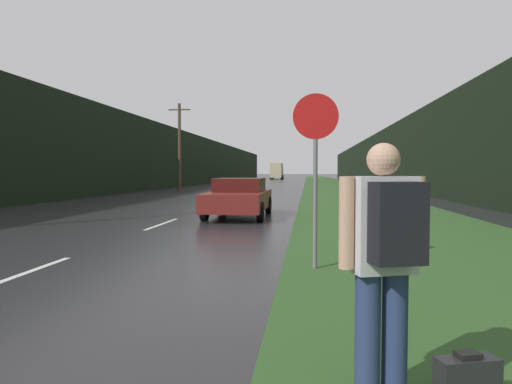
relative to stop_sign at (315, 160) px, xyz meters
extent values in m
cube|color=#2D5123|center=(2.47, 32.16, -1.77)|extent=(6.00, 240.00, 0.02)
cube|color=silver|center=(-4.51, -1.02, -1.77)|extent=(0.12, 3.00, 0.01)
cube|color=silver|center=(-4.51, 5.98, -1.77)|extent=(0.12, 3.00, 0.01)
cube|color=silver|center=(-4.51, 12.98, -1.77)|extent=(0.12, 3.00, 0.01)
cube|color=silver|center=(-4.51, 19.98, -1.77)|extent=(0.12, 3.00, 0.01)
cube|color=silver|center=(-4.51, 26.98, -1.77)|extent=(0.12, 3.00, 0.01)
cube|color=black|center=(-14.48, 42.16, 1.24)|extent=(2.00, 140.00, 6.02)
cube|color=black|center=(8.47, 42.16, 1.17)|extent=(2.00, 140.00, 5.90)
cylinder|color=#4C3823|center=(-10.55, 28.96, 1.78)|extent=(0.24, 0.24, 7.12)
cube|color=#4C3823|center=(-10.55, 28.96, 4.85)|extent=(1.80, 0.10, 0.10)
cylinder|color=slate|center=(0.00, 0.00, -0.72)|extent=(0.07, 0.07, 2.11)
cylinder|color=#B71414|center=(0.00, 0.00, 0.70)|extent=(0.73, 0.02, 0.73)
cylinder|color=navy|center=(0.29, -4.29, -1.32)|extent=(0.17, 0.17, 0.91)
cylinder|color=navy|center=(0.48, -4.23, -1.32)|extent=(0.17, 0.17, 0.91)
cube|color=silver|center=(0.39, -4.26, -0.55)|extent=(0.47, 0.35, 0.65)
sphere|color=tan|center=(0.39, -4.26, -0.11)|extent=(0.22, 0.22, 0.22)
cylinder|color=tan|center=(0.14, -4.33, -0.53)|extent=(0.10, 0.10, 0.62)
cylinder|color=tan|center=(0.63, -4.18, -0.53)|extent=(0.10, 0.10, 0.62)
cube|color=black|center=(0.45, -4.45, -0.51)|extent=(0.37, 0.27, 0.52)
cube|color=#232326|center=(0.95, -4.28, -1.60)|extent=(0.45, 0.28, 0.35)
cube|color=black|center=(0.95, -4.28, -1.41)|extent=(0.18, 0.15, 0.04)
cube|color=maroon|center=(-2.52, 8.41, -1.19)|extent=(1.91, 4.75, 0.60)
cube|color=#40120F|center=(-2.52, 8.65, -0.65)|extent=(1.62, 2.14, 0.46)
cylinder|color=black|center=(-1.62, 6.94, -1.46)|extent=(0.20, 0.64, 0.64)
cylinder|color=black|center=(-3.43, 6.94, -1.46)|extent=(0.20, 0.64, 0.64)
cylinder|color=black|center=(-1.62, 9.89, -1.46)|extent=(0.20, 0.64, 0.64)
cylinder|color=black|center=(-3.43, 9.89, -1.46)|extent=(0.20, 0.64, 0.64)
cube|color=#6E684F|center=(-6.50, 89.99, -0.29)|extent=(2.14, 2.09, 2.16)
cube|color=tan|center=(-6.50, 85.85, 0.07)|extent=(2.25, 6.19, 2.87)
cylinder|color=black|center=(-7.57, 89.78, -1.33)|extent=(0.28, 0.90, 0.90)
cylinder|color=black|center=(-5.43, 89.78, -1.33)|extent=(0.28, 0.90, 0.90)
cylinder|color=black|center=(-7.57, 84.30, -1.33)|extent=(0.28, 0.90, 0.90)
cylinder|color=black|center=(-5.43, 84.30, -1.33)|extent=(0.28, 0.90, 0.90)
camera|label=1|loc=(-0.12, -7.40, -0.19)|focal=32.00mm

